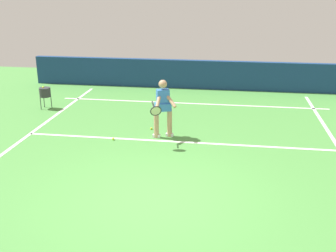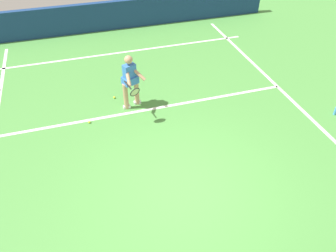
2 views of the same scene
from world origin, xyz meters
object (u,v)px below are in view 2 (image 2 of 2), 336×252
tennis_ball_near (114,97)px  water_bottle (335,111)px  tennis_ball_mid (89,122)px  tennis_player (130,80)px

tennis_ball_near → water_bottle: 6.14m
tennis_ball_mid → water_bottle: (-6.42, 1.58, 0.09)m
tennis_ball_near → water_bottle: (-5.59, 2.54, 0.09)m
tennis_ball_near → tennis_ball_mid: size_ratio=1.00×
tennis_player → tennis_ball_mid: bearing=18.2°
tennis_player → water_bottle: 5.59m
tennis_ball_near → water_bottle: bearing=155.6°
tennis_player → tennis_ball_mid: 1.55m
tennis_ball_near → tennis_ball_mid: (0.83, 0.96, 0.00)m
tennis_player → tennis_ball_near: size_ratio=23.48×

